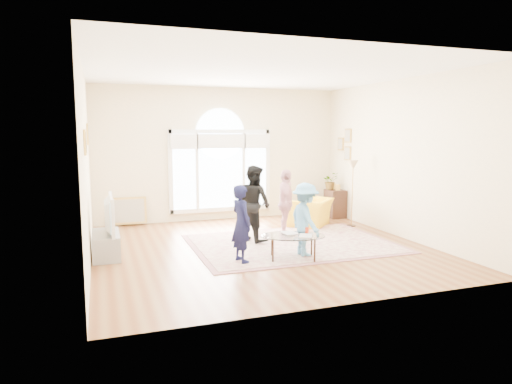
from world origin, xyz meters
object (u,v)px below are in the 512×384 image
object	(u,v)px
television	(105,214)
coffee_table	(293,236)
area_rug	(292,244)
armchair	(311,212)
tv_console	(106,245)

from	to	relation	value
television	coffee_table	world-z (taller)	television
area_rug	television	bearing A→B (deg)	176.15
coffee_table	armchair	bearing A→B (deg)	76.65
coffee_table	armchair	world-z (taller)	armchair
area_rug	coffee_table	bearing A→B (deg)	-113.18
television	armchair	xyz separation A→B (m)	(4.49, 1.22, -0.43)
tv_console	coffee_table	xyz separation A→B (m)	(2.98, -1.22, 0.19)
coffee_table	tv_console	bearing A→B (deg)	176.36
area_rug	television	xyz separation A→B (m)	(-3.39, 0.23, 0.73)
area_rug	tv_console	distance (m)	3.41
coffee_table	area_rug	bearing A→B (deg)	85.43
area_rug	tv_console	world-z (taller)	tv_console
area_rug	coffee_table	xyz separation A→B (m)	(-0.42, -0.99, 0.39)
coffee_table	armchair	distance (m)	2.87
area_rug	tv_console	xyz separation A→B (m)	(-3.40, 0.23, 0.20)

